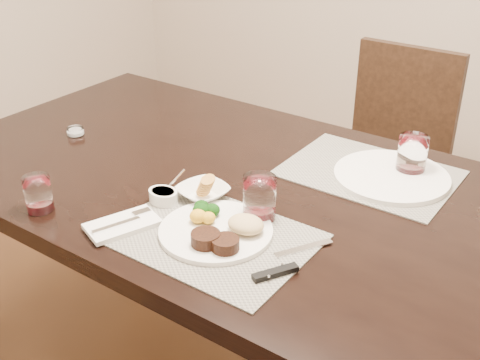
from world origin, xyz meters
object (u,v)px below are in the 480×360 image
Objects in this scene: dinner_plate at (219,230)px; steak_knife at (283,266)px; chair_far at (390,150)px; cracker_bowl at (203,192)px; wine_glass_near at (259,200)px; far_plate at (391,176)px.

dinner_plate is 1.14× the size of steak_knife.
chair_far is 3.80× the size of steak_knife.
chair_far is at bearing 84.89° from cracker_bowl.
cracker_bowl reaches higher than steak_knife.
wine_glass_near reaches higher than steak_knife.
far_plate is at bearing 62.33° from dinner_plate.
wine_glass_near reaches higher than dinner_plate.
cracker_bowl is 0.52m from far_plate.
far_plate is (0.18, 0.38, -0.04)m from wine_glass_near.
steak_knife is 0.22m from wine_glass_near.
chair_far is at bearing 131.10° from steak_knife.
far_plate is (0.26, -0.69, 0.26)m from chair_far.
chair_far is 0.78m from far_plate.
cracker_bowl is 0.47× the size of far_plate.
cracker_bowl is at bearing -179.36° from wine_glass_near.
far_plate is (0.03, 0.52, 0.00)m from steak_knife.
wine_glass_near is 0.35× the size of far_plate.
far_plate is at bearing 46.83° from cracker_bowl.
wine_glass_near is (-0.16, 0.15, 0.04)m from steak_knife.
wine_glass_near is 0.42m from far_plate.
dinner_plate is 0.19m from cracker_bowl.
steak_knife is at bearing -79.08° from chair_far.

